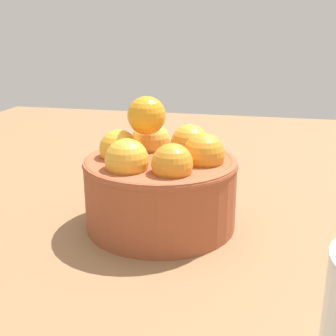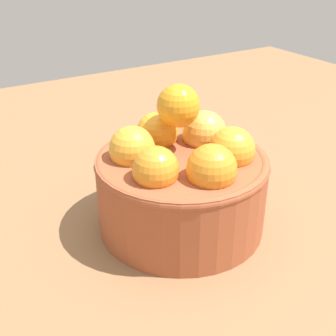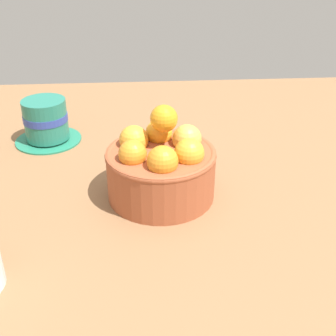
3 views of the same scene
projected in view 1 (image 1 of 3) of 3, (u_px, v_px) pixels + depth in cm
name	position (u px, v px, depth cm)	size (l,w,h in cm)	color
ground_plane	(161.00, 239.00, 47.33)	(121.83, 105.86, 3.63)	brown
terracotta_bowl	(160.00, 181.00, 45.32)	(15.69, 15.69, 13.41)	#9E4C2D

